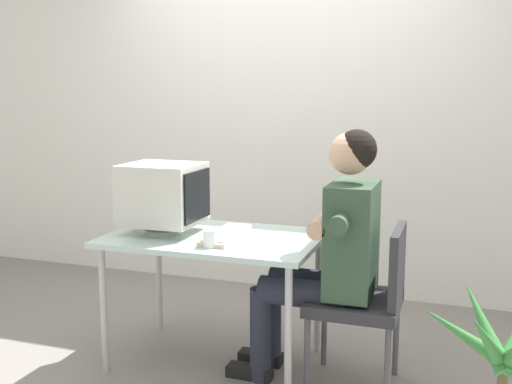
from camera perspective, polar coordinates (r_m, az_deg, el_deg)
ground_plane at (r=3.46m, az=-3.87°, el=-15.74°), size 12.00×12.00×0.00m
wall_back at (r=4.38m, az=6.84°, el=9.76°), size 8.00×0.10×3.00m
desk at (r=3.24m, az=-4.00°, el=-5.22°), size 1.13×0.73×0.71m
crt_monitor at (r=3.28m, az=-8.81°, el=-0.21°), size 0.41×0.36×0.38m
keyboard at (r=3.17m, az=-2.88°, el=-4.09°), size 0.17×0.47×0.03m
office_chair at (r=3.04m, az=10.55°, el=-9.63°), size 0.44×0.44×0.83m
person_seated at (r=3.00m, az=7.03°, el=-5.30°), size 0.73×0.58×1.30m
desk_mug at (r=2.98m, az=-4.35°, el=-4.44°), size 0.07×0.08×0.09m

